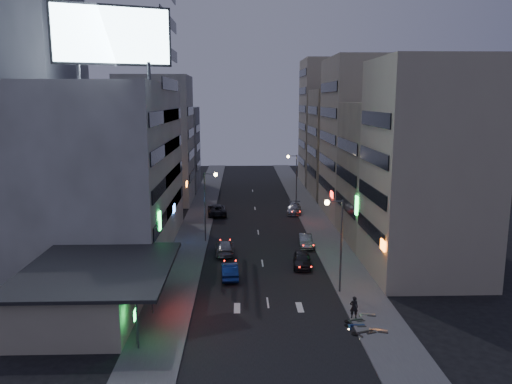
{
  "coord_description": "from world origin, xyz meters",
  "views": [
    {
      "loc": [
        -2.16,
        -34.31,
        16.31
      ],
      "look_at": [
        -0.53,
        17.97,
        6.62
      ],
      "focal_mm": 35.0,
      "sensor_mm": 36.0,
      "label": 1
    }
  ],
  "objects_px": {
    "parked_car_right_mid": "(306,241)",
    "parked_car_left": "(217,210)",
    "parked_car_right_near": "(302,259)",
    "scooter_silver_a": "(388,323)",
    "person": "(354,307)",
    "scooter_black_b": "(362,312)",
    "scooter_silver_b": "(376,307)",
    "road_car_silver": "(225,247)",
    "scooter_black_a": "(372,321)",
    "road_car_blue": "(230,271)",
    "scooter_blue": "(365,317)",
    "parked_car_right_far": "(294,209)"
  },
  "relations": [
    {
      "from": "parked_car_right_mid",
      "to": "scooter_blue",
      "type": "bearing_deg",
      "value": -81.88
    },
    {
      "from": "parked_car_right_mid",
      "to": "road_car_blue",
      "type": "height_order",
      "value": "road_car_blue"
    },
    {
      "from": "parked_car_right_mid",
      "to": "scooter_black_a",
      "type": "height_order",
      "value": "scooter_black_a"
    },
    {
      "from": "person",
      "to": "scooter_black_b",
      "type": "relative_size",
      "value": 0.97
    },
    {
      "from": "parked_car_left",
      "to": "road_car_silver",
      "type": "distance_m",
      "value": 18.49
    },
    {
      "from": "road_car_blue",
      "to": "scooter_silver_b",
      "type": "distance_m",
      "value": 14.26
    },
    {
      "from": "parked_car_right_near",
      "to": "scooter_blue",
      "type": "xyz_separation_m",
      "value": [
        2.99,
        -13.27,
        -0.06
      ]
    },
    {
      "from": "parked_car_right_far",
      "to": "person",
      "type": "xyz_separation_m",
      "value": [
        0.7,
        -35.68,
        0.26
      ]
    },
    {
      "from": "scooter_blue",
      "to": "parked_car_left",
      "type": "bearing_deg",
      "value": 19.55
    },
    {
      "from": "road_car_silver",
      "to": "parked_car_left",
      "type": "bearing_deg",
      "value": -87.68
    },
    {
      "from": "road_car_blue",
      "to": "person",
      "type": "bearing_deg",
      "value": 132.02
    },
    {
      "from": "scooter_black_b",
      "to": "road_car_silver",
      "type": "bearing_deg",
      "value": 18.15
    },
    {
      "from": "parked_car_right_mid",
      "to": "parked_car_right_far",
      "type": "relative_size",
      "value": 0.84
    },
    {
      "from": "parked_car_left",
      "to": "scooter_silver_a",
      "type": "bearing_deg",
      "value": 105.85
    },
    {
      "from": "parked_car_right_near",
      "to": "person",
      "type": "xyz_separation_m",
      "value": [
        2.42,
        -12.21,
        0.24
      ]
    },
    {
      "from": "scooter_silver_b",
      "to": "scooter_black_b",
      "type": "bearing_deg",
      "value": 133.42
    },
    {
      "from": "person",
      "to": "scooter_black_b",
      "type": "height_order",
      "value": "person"
    },
    {
      "from": "person",
      "to": "road_car_silver",
      "type": "bearing_deg",
      "value": -55.17
    },
    {
      "from": "road_car_silver",
      "to": "person",
      "type": "xyz_separation_m",
      "value": [
        10.23,
        -16.65,
        0.28
      ]
    },
    {
      "from": "road_car_silver",
      "to": "scooter_black_a",
      "type": "bearing_deg",
      "value": 117.98
    },
    {
      "from": "parked_car_left",
      "to": "scooter_silver_a",
      "type": "xyz_separation_m",
      "value": [
        13.89,
        -37.22,
        -0.06
      ]
    },
    {
      "from": "road_car_blue",
      "to": "person",
      "type": "height_order",
      "value": "person"
    },
    {
      "from": "scooter_black_a",
      "to": "scooter_silver_b",
      "type": "bearing_deg",
      "value": -40.69
    },
    {
      "from": "parked_car_left",
      "to": "scooter_blue",
      "type": "distance_m",
      "value": 38.22
    },
    {
      "from": "parked_car_right_far",
      "to": "scooter_black_a",
      "type": "xyz_separation_m",
      "value": [
        1.58,
        -37.65,
        0.03
      ]
    },
    {
      "from": "parked_car_right_near",
      "to": "parked_car_left",
      "type": "relative_size",
      "value": 0.77
    },
    {
      "from": "person",
      "to": "scooter_blue",
      "type": "distance_m",
      "value": 1.24
    },
    {
      "from": "road_car_silver",
      "to": "scooter_blue",
      "type": "distance_m",
      "value": 20.74
    },
    {
      "from": "parked_car_right_near",
      "to": "scooter_silver_a",
      "type": "bearing_deg",
      "value": -67.4
    },
    {
      "from": "person",
      "to": "scooter_silver_b",
      "type": "bearing_deg",
      "value": -157.93
    },
    {
      "from": "person",
      "to": "scooter_silver_b",
      "type": "distance_m",
      "value": 1.96
    },
    {
      "from": "road_car_blue",
      "to": "scooter_blue",
      "type": "height_order",
      "value": "road_car_blue"
    },
    {
      "from": "scooter_black_b",
      "to": "scooter_silver_a",
      "type": "bearing_deg",
      "value": -161.02
    },
    {
      "from": "parked_car_right_far",
      "to": "person",
      "type": "height_order",
      "value": "person"
    },
    {
      "from": "scooter_blue",
      "to": "parked_car_right_far",
      "type": "bearing_deg",
      "value": 2.48
    },
    {
      "from": "parked_car_right_mid",
      "to": "scooter_blue",
      "type": "height_order",
      "value": "parked_car_right_mid"
    },
    {
      "from": "road_car_silver",
      "to": "parked_car_right_mid",
      "type": "bearing_deg",
      "value": -168.15
    },
    {
      "from": "person",
      "to": "scooter_silver_b",
      "type": "relative_size",
      "value": 0.96
    },
    {
      "from": "scooter_black_a",
      "to": "scooter_silver_a",
      "type": "distance_m",
      "value": 1.13
    },
    {
      "from": "scooter_black_a",
      "to": "scooter_blue",
      "type": "xyz_separation_m",
      "value": [
        -0.31,
        0.9,
        -0.07
      ]
    },
    {
      "from": "parked_car_right_far",
      "to": "scooter_silver_a",
      "type": "bearing_deg",
      "value": -79.24
    },
    {
      "from": "parked_car_right_near",
      "to": "parked_car_left",
      "type": "distance_m",
      "value": 24.75
    },
    {
      "from": "scooter_silver_b",
      "to": "parked_car_right_near",
      "type": "bearing_deg",
      "value": 32.4
    },
    {
      "from": "parked_car_right_mid",
      "to": "parked_car_left",
      "type": "bearing_deg",
      "value": 126.88
    },
    {
      "from": "parked_car_left",
      "to": "person",
      "type": "xyz_separation_m",
      "value": [
        11.9,
        -35.06,
        0.2
      ]
    },
    {
      "from": "parked_car_left",
      "to": "scooter_silver_a",
      "type": "relative_size",
      "value": 2.86
    },
    {
      "from": "parked_car_right_far",
      "to": "person",
      "type": "bearing_deg",
      "value": -82.18
    },
    {
      "from": "scooter_silver_b",
      "to": "road_car_blue",
      "type": "bearing_deg",
      "value": 65.1
    },
    {
      "from": "road_car_silver",
      "to": "person",
      "type": "height_order",
      "value": "person"
    },
    {
      "from": "road_car_blue",
      "to": "road_car_silver",
      "type": "distance_m",
      "value": 7.45
    }
  ]
}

